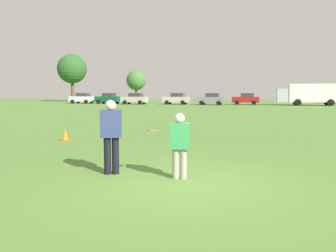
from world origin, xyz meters
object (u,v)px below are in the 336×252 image
player_thrower (111,133)px  parked_car_center (135,99)px  player_defender (180,142)px  parked_car_mid_right (176,99)px  frisbee (152,131)px  parked_car_near_right (211,99)px  traffic_cone (65,135)px  parked_car_far_right (246,99)px  parked_car_near_left (82,98)px  box_truck (308,94)px  parked_car_mid_left (108,98)px

player_thrower → parked_car_center: 47.71m
player_defender → parked_car_mid_right: (-9.78, 46.40, 0.09)m
player_thrower → frisbee: player_thrower is taller
player_thrower → parked_car_near_right: size_ratio=0.42×
parked_car_center → parked_car_mid_right: same height
player_thrower → traffic_cone: (-4.01, 4.81, -0.77)m
player_thrower → parked_car_far_right: 47.85m
frisbee → parked_car_mid_right: 47.17m
player_thrower → traffic_cone: size_ratio=3.69×
player_thrower → parked_car_near_left: (-25.09, 47.05, -0.08)m
traffic_cone → parked_car_near_left: 47.22m
player_defender → parked_car_mid_right: parked_car_mid_right is taller
frisbee → parked_car_near_right: 45.61m
parked_car_mid_right → box_truck: 19.99m
parked_car_near_left → parked_car_near_right: bearing=-3.8°
parked_car_center → parked_car_mid_left: bearing=163.0°
frisbee → traffic_cone: size_ratio=0.56×
player_thrower → parked_car_mid_left: 51.12m
player_defender → parked_car_near_left: 54.20m
parked_car_mid_right → player_defender: bearing=-78.1°
parked_car_near_left → parked_car_mid_right: size_ratio=1.00×
parked_car_center → parked_car_far_right: same height
player_defender → frisbee: (-0.68, 0.12, 0.23)m
parked_car_near_right → box_truck: size_ratio=0.50×
parked_car_near_right → box_truck: bearing=3.6°
frisbee → traffic_cone: 6.96m
player_defender → parked_car_center: size_ratio=0.35×
traffic_cone → parked_car_center: bearing=105.0°
player_defender → traffic_cone: 7.52m
traffic_cone → parked_car_far_right: parked_car_far_right is taller
player_defender → parked_car_mid_left: (-21.86, 47.04, 0.09)m
player_defender → parked_car_near_left: parked_car_near_left is taller
player_thrower → parked_car_near_right: 45.60m
player_thrower → parked_car_center: size_ratio=0.42×
parked_car_near_left → player_thrower: bearing=-61.9°
parked_car_far_right → frisbee: bearing=-92.2°
player_defender → parked_car_center: 48.33m
parked_car_mid_left → parked_car_near_left: bearing=179.0°
parked_car_near_left → parked_car_center: (10.24, -1.72, 0.00)m
frisbee → parked_car_mid_right: parked_car_mid_right is taller
parked_car_mid_left → parked_car_near_right: 17.84m
frisbee → box_truck: (10.86, 46.37, 0.68)m
player_defender → parked_car_mid_left: bearing=114.9°
player_defender → parked_car_mid_left: 51.87m
parked_car_mid_left → parked_car_near_right: (17.78, -1.43, 0.00)m
traffic_cone → parked_car_near_left: (-21.09, 42.24, 0.69)m
player_defender → parked_car_near_right: (-4.08, 45.60, 0.09)m
parked_car_mid_right → parked_car_far_right: 11.04m
parked_car_near_left → parked_car_far_right: same height
player_thrower → frisbee: (1.00, 0.05, 0.07)m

